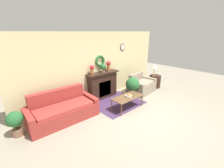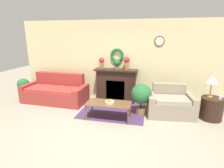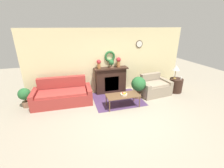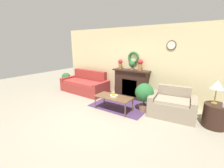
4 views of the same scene
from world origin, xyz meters
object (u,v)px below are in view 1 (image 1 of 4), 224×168
(couch_left, at_px, (63,110))
(potted_plant_floor_by_couch, at_px, (15,121))
(coffee_table, at_px, (128,98))
(side_table_by_loveseat, at_px, (155,81))
(mug, at_px, (159,75))
(vase_on_mantel_right, at_px, (109,65))
(vase_on_mantel_left, at_px, (92,69))
(table_lamp, at_px, (154,66))
(potted_plant_on_mantel, at_px, (103,67))
(loveseat_right, at_px, (141,86))
(potted_plant_floor_by_loveseat, at_px, (133,85))
(fruit_bowl, at_px, (129,96))
(fireplace, at_px, (103,85))

(couch_left, height_order, potted_plant_floor_by_couch, couch_left)
(coffee_table, xyz_separation_m, side_table_by_loveseat, (2.71, 0.58, -0.11))
(couch_left, distance_m, coffee_table, 2.27)
(mug, xyz_separation_m, vase_on_mantel_right, (-2.56, 0.88, 0.71))
(vase_on_mantel_left, bearing_deg, couch_left, -162.96)
(table_lamp, relative_size, potted_plant_on_mantel, 1.79)
(potted_plant_floor_by_couch, bearing_deg, side_table_by_loveseat, -3.39)
(loveseat_right, height_order, potted_plant_floor_by_loveseat, potted_plant_floor_by_loveseat)
(fruit_bowl, distance_m, mug, 2.86)
(vase_on_mantel_left, height_order, vase_on_mantel_right, vase_on_mantel_right)
(couch_left, bearing_deg, potted_plant_floor_by_loveseat, -6.10)
(fruit_bowl, xyz_separation_m, vase_on_mantel_right, (0.25, 1.39, 0.87))
(potted_plant_floor_by_couch, bearing_deg, fireplace, 7.11)
(couch_left, xyz_separation_m, loveseat_right, (3.73, -0.26, -0.01))
(potted_plant_floor_by_loveseat, bearing_deg, couch_left, 171.92)
(side_table_by_loveseat, height_order, mug, mug)
(table_lamp, bearing_deg, fireplace, 165.16)
(vase_on_mantel_left, bearing_deg, vase_on_mantel_right, 0.00)
(couch_left, bearing_deg, potted_plant_floor_by_couch, 179.88)
(loveseat_right, distance_m, side_table_by_loveseat, 1.06)
(fireplace, relative_size, couch_left, 0.66)
(table_lamp, distance_m, mug, 0.50)
(coffee_table, height_order, potted_plant_floor_by_couch, potted_plant_floor_by_couch)
(coffee_table, xyz_separation_m, potted_plant_floor_by_loveseat, (0.83, 0.48, 0.16))
(vase_on_mantel_right, bearing_deg, loveseat_right, -27.85)
(fruit_bowl, height_order, potted_plant_floor_by_couch, potted_plant_floor_by_couch)
(fruit_bowl, bearing_deg, table_lamp, 14.29)
(side_table_by_loveseat, distance_m, vase_on_mantel_left, 3.52)
(fireplace, height_order, side_table_by_loveseat, fireplace)
(fruit_bowl, bearing_deg, potted_plant_floor_by_couch, 164.12)
(fireplace, relative_size, fruit_bowl, 5.90)
(vase_on_mantel_right, bearing_deg, coffee_table, -101.44)
(table_lamp, distance_m, potted_plant_floor_by_loveseat, 1.88)
(loveseat_right, bearing_deg, mug, -13.50)
(coffee_table, relative_size, potted_plant_on_mantel, 3.58)
(fireplace, distance_m, mug, 3.03)
(side_table_by_loveseat, height_order, vase_on_mantel_right, vase_on_mantel_right)
(loveseat_right, height_order, table_lamp, table_lamp)
(side_table_by_loveseat, distance_m, vase_on_mantel_right, 2.77)
(fireplace, height_order, loveseat_right, fireplace)
(side_table_by_loveseat, distance_m, table_lamp, 0.79)
(side_table_by_loveseat, distance_m, potted_plant_floor_by_couch, 6.10)
(table_lamp, height_order, vase_on_mantel_right, vase_on_mantel_right)
(potted_plant_floor_by_couch, bearing_deg, vase_on_mantel_right, 6.53)
(side_table_by_loveseat, xyz_separation_m, potted_plant_floor_by_loveseat, (-1.88, -0.10, 0.27))
(potted_plant_floor_by_couch, xyz_separation_m, potted_plant_floor_by_loveseat, (4.21, -0.46, 0.13))
(fireplace, relative_size, vase_on_mantel_right, 3.45)
(side_table_by_loveseat, distance_m, mug, 0.39)
(fireplace, distance_m, side_table_by_loveseat, 2.89)
(side_table_by_loveseat, bearing_deg, mug, -37.87)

